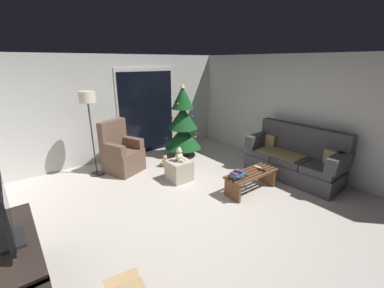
{
  "coord_description": "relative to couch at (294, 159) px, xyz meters",
  "views": [
    {
      "loc": [
        -2.35,
        -2.89,
        2.35
      ],
      "look_at": [
        0.4,
        0.7,
        0.85
      ],
      "focal_mm": 23.53,
      "sensor_mm": 36.0,
      "label": 1
    }
  ],
  "objects": [
    {
      "name": "remote_graphite",
      "position": [
        -1.37,
        0.13,
        -0.01
      ],
      "size": [
        0.1,
        0.16,
        0.02
      ],
      "primitive_type": "cube",
      "rotation": [
        0.0,
        0.0,
        2.73
      ],
      "color": "#333338",
      "rests_on": "coffee_table"
    },
    {
      "name": "ground_plane",
      "position": [
        -2.32,
        0.32,
        -0.4
      ],
      "size": [
        7.0,
        7.0,
        0.0
      ],
      "primitive_type": "plane",
      "color": "#BCB2A8"
    },
    {
      "name": "remote_black",
      "position": [
        -0.98,
        0.08,
        -0.01
      ],
      "size": [
        0.06,
        0.16,
        0.02
      ],
      "primitive_type": "cube",
      "rotation": [
        0.0,
        0.0,
        3.26
      ],
      "color": "black",
      "rests_on": "coffee_table"
    },
    {
      "name": "media_shelf",
      "position": [
        -4.85,
        0.01,
        -0.06
      ],
      "size": [
        0.4,
        1.4,
        0.71
      ],
      "color": "black",
      "rests_on": "ground"
    },
    {
      "name": "book_stack",
      "position": [
        -1.59,
        0.13,
        0.04
      ],
      "size": [
        0.26,
        0.22,
        0.12
      ],
      "color": "#6B3D7A",
      "rests_on": "coffee_table"
    },
    {
      "name": "wall_right",
      "position": [
        0.54,
        0.32,
        0.85
      ],
      "size": [
        0.12,
        6.0,
        2.5
      ],
      "primitive_type": "cube",
      "color": "beige",
      "rests_on": "ground"
    },
    {
      "name": "coffee_table",
      "position": [
        -1.2,
        0.13,
        -0.14
      ],
      "size": [
        1.1,
        0.4,
        0.38
      ],
      "color": "brown",
      "rests_on": "ground"
    },
    {
      "name": "christmas_tree",
      "position": [
        -1.1,
        2.46,
        0.43
      ],
      "size": [
        0.93,
        0.93,
        1.85
      ],
      "color": "#4C1E19",
      "rests_on": "ground"
    },
    {
      "name": "couch",
      "position": [
        0.0,
        0.0,
        0.0
      ],
      "size": [
        0.84,
        1.96,
        1.08
      ],
      "color": "#3D3D42",
      "rests_on": "ground"
    },
    {
      "name": "patio_door_glass",
      "position": [
        -1.65,
        3.29,
        0.65
      ],
      "size": [
        1.5,
        0.02,
        2.1
      ],
      "primitive_type": "cube",
      "color": "black",
      "rests_on": "ground"
    },
    {
      "name": "floor_lamp",
      "position": [
        -3.27,
        2.64,
        1.11
      ],
      "size": [
        0.32,
        0.32,
        1.78
      ],
      "color": "#2D2D30",
      "rests_on": "ground"
    },
    {
      "name": "patio_door_frame",
      "position": [
        -1.65,
        3.3,
        0.7
      ],
      "size": [
        1.6,
        0.02,
        2.2
      ],
      "primitive_type": "cube",
      "color": "silver",
      "rests_on": "ground"
    },
    {
      "name": "ottoman",
      "position": [
        -2.0,
        1.34,
        -0.19
      ],
      "size": [
        0.44,
        0.44,
        0.42
      ],
      "primitive_type": "cube",
      "color": "#B2A893",
      "rests_on": "ground"
    },
    {
      "name": "teddy_bear_honey_by_tree",
      "position": [
        -1.87,
        2.12,
        -0.28
      ],
      "size": [
        0.2,
        0.2,
        0.29
      ],
      "color": "tan",
      "rests_on": "ground"
    },
    {
      "name": "armchair",
      "position": [
        -2.74,
        2.5,
        0.0
      ],
      "size": [
        0.89,
        0.9,
        1.13
      ],
      "color": "brown",
      "rests_on": "ground"
    },
    {
      "name": "remote_white",
      "position": [
        -0.93,
        0.21,
        -0.01
      ],
      "size": [
        0.05,
        0.16,
        0.02
      ],
      "primitive_type": "cube",
      "rotation": [
        0.0,
        0.0,
        3.09
      ],
      "color": "silver",
      "rests_on": "coffee_table"
    },
    {
      "name": "television",
      "position": [
        -4.81,
        0.07,
        0.62
      ],
      "size": [
        0.2,
        0.84,
        0.61
      ],
      "color": "black",
      "rests_on": "media_shelf"
    },
    {
      "name": "teddy_bear_cream",
      "position": [
        -2.0,
        1.33,
        0.14
      ],
      "size": [
        0.21,
        0.22,
        0.29
      ],
      "color": "beige",
      "rests_on": "ottoman"
    },
    {
      "name": "cell_phone",
      "position": [
        -1.6,
        0.12,
        0.11
      ],
      "size": [
        0.12,
        0.16,
        0.01
      ],
      "primitive_type": "cube",
      "rotation": [
        0.0,
        0.0,
        0.4
      ],
      "color": "black",
      "rests_on": "book_stack"
    },
    {
      "name": "wall_back",
      "position": [
        -2.32,
        3.38,
        0.85
      ],
      "size": [
        5.72,
        0.12,
        2.5
      ],
      "primitive_type": "cube",
      "color": "beige",
      "rests_on": "ground"
    }
  ]
}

